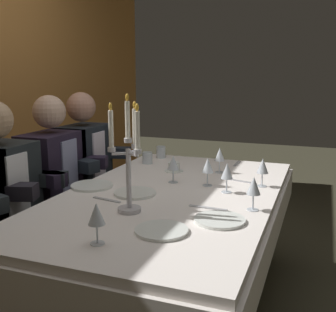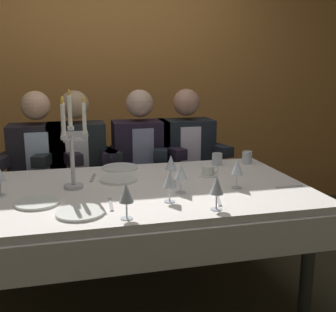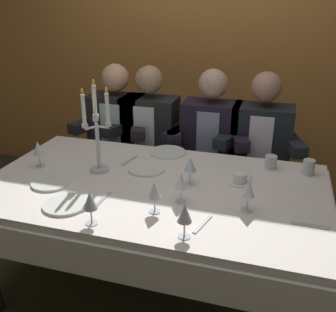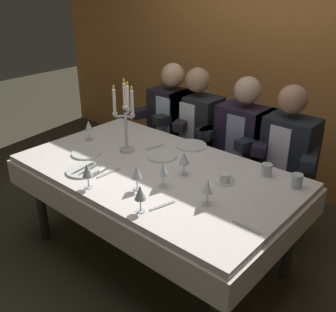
{
  "view_description": "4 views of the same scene",
  "coord_description": "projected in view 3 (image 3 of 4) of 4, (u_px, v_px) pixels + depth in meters",
  "views": [
    {
      "loc": [
        -2.04,
        -0.75,
        1.39
      ],
      "look_at": [
        0.13,
        0.06,
        0.91
      ],
      "focal_mm": 44.51,
      "sensor_mm": 36.0,
      "label": 1
    },
    {
      "loc": [
        -0.36,
        -2.19,
        1.41
      ],
      "look_at": [
        0.19,
        0.08,
        0.9
      ],
      "focal_mm": 43.49,
      "sensor_mm": 36.0,
      "label": 2
    },
    {
      "loc": [
        0.64,
        -1.82,
        1.71
      ],
      "look_at": [
        0.06,
        0.08,
        0.88
      ],
      "focal_mm": 41.13,
      "sensor_mm": 36.0,
      "label": 3
    },
    {
      "loc": [
        1.64,
        -1.75,
        1.95
      ],
      "look_at": [
        0.08,
        0.03,
        0.85
      ],
      "focal_mm": 41.97,
      "sensor_mm": 36.0,
      "label": 4
    }
  ],
  "objects": [
    {
      "name": "seated_diner_1",
      "position": [
        150.0,
        130.0,
        3.02
      ],
      "size": [
        0.63,
        0.48,
        1.24
      ],
      "color": "#2B2C24",
      "rests_on": "ground_plane"
    },
    {
      "name": "water_tumbler_1",
      "position": [
        309.0,
        167.0,
        2.25
      ],
      "size": [
        0.07,
        0.07,
        0.09
      ],
      "primitive_type": "cylinder",
      "color": "silver",
      "rests_on": "dining_table"
    },
    {
      "name": "wine_glass_1",
      "position": [
        181.0,
        181.0,
        1.92
      ],
      "size": [
        0.07,
        0.07,
        0.16
      ],
      "color": "silver",
      "rests_on": "dining_table"
    },
    {
      "name": "fork_1",
      "position": [
        130.0,
        161.0,
        2.44
      ],
      "size": [
        0.05,
        0.17,
        0.01
      ],
      "primitive_type": "cube",
      "rotation": [
        0.0,
        0.0,
        1.39
      ],
      "color": "#B7B7BC",
      "rests_on": "dining_table"
    },
    {
      "name": "dinner_plate_1",
      "position": [
        147.0,
        169.0,
        2.32
      ],
      "size": [
        0.23,
        0.23,
        0.01
      ],
      "primitive_type": "cylinder",
      "color": "white",
      "rests_on": "dining_table"
    },
    {
      "name": "wine_glass_2",
      "position": [
        248.0,
        189.0,
        1.84
      ],
      "size": [
        0.07,
        0.07,
        0.16
      ],
      "color": "silver",
      "rests_on": "dining_table"
    },
    {
      "name": "wine_glass_0",
      "position": [
        90.0,
        202.0,
        1.73
      ],
      "size": [
        0.07,
        0.07,
        0.16
      ],
      "color": "silver",
      "rests_on": "dining_table"
    },
    {
      "name": "seated_diner_3",
      "position": [
        261.0,
        141.0,
        2.79
      ],
      "size": [
        0.63,
        0.48,
        1.24
      ],
      "color": "#2B2C24",
      "rests_on": "ground_plane"
    },
    {
      "name": "knife_0",
      "position": [
        102.0,
        200.0,
        1.97
      ],
      "size": [
        0.03,
        0.19,
        0.01
      ],
      "primitive_type": "cube",
      "rotation": [
        0.0,
        0.0,
        1.53
      ],
      "color": "#B7B7BC",
      "rests_on": "dining_table"
    },
    {
      "name": "seated_diner_0",
      "position": [
        118.0,
        127.0,
        3.09
      ],
      "size": [
        0.63,
        0.48,
        1.24
      ],
      "color": "#2B2C24",
      "rests_on": "ground_plane"
    },
    {
      "name": "coffee_cup_0",
      "position": [
        240.0,
        179.0,
        2.15
      ],
      "size": [
        0.13,
        0.12,
        0.06
      ],
      "color": "white",
      "rests_on": "dining_table"
    },
    {
      "name": "water_tumbler_0",
      "position": [
        271.0,
        162.0,
        2.33
      ],
      "size": [
        0.07,
        0.07,
        0.08
      ],
      "primitive_type": "cylinder",
      "color": "silver",
      "rests_on": "dining_table"
    },
    {
      "name": "dinner_plate_3",
      "position": [
        168.0,
        152.0,
        2.57
      ],
      "size": [
        0.24,
        0.24,
        0.01
      ],
      "primitive_type": "cylinder",
      "color": "white",
      "rests_on": "dining_table"
    },
    {
      "name": "spoon_2",
      "position": [
        310.0,
        225.0,
        1.75
      ],
      "size": [
        0.17,
        0.02,
        0.01
      ],
      "primitive_type": "cube",
      "rotation": [
        0.0,
        0.0,
        -0.02
      ],
      "color": "#B7B7BC",
      "rests_on": "dining_table"
    },
    {
      "name": "ground_plane",
      "position": [
        155.0,
        288.0,
        2.43
      ],
      "size": [
        12.0,
        12.0,
        0.0
      ],
      "primitive_type": "plane",
      "color": "#3B3828"
    },
    {
      "name": "wine_glass_4",
      "position": [
        190.0,
        165.0,
        2.1
      ],
      "size": [
        0.07,
        0.07,
        0.16
      ],
      "color": "silver",
      "rests_on": "dining_table"
    },
    {
      "name": "seated_diner_2",
      "position": [
        211.0,
        136.0,
        2.89
      ],
      "size": [
        0.63,
        0.48,
        1.24
      ],
      "color": "#2B2C24",
      "rests_on": "ground_plane"
    },
    {
      "name": "wine_glass_5",
      "position": [
        185.0,
        214.0,
        1.63
      ],
      "size": [
        0.07,
        0.07,
        0.16
      ],
      "color": "silver",
      "rests_on": "dining_table"
    },
    {
      "name": "wine_glass_6",
      "position": [
        154.0,
        191.0,
        1.82
      ],
      "size": [
        0.07,
        0.07,
        0.16
      ],
      "color": "silver",
      "rests_on": "dining_table"
    },
    {
      "name": "candelabra",
      "position": [
        97.0,
        132.0,
        2.22
      ],
      "size": [
        0.15,
        0.17,
        0.55
      ],
      "color": "silver",
      "rests_on": "dining_table"
    },
    {
      "name": "dining_table",
      "position": [
        153.0,
        202.0,
        2.19
      ],
      "size": [
        1.94,
        1.14,
        0.74
      ],
      "color": "white",
      "rests_on": "ground_plane"
    },
    {
      "name": "dinner_plate_2",
      "position": [
        52.0,
        182.0,
        2.15
      ],
      "size": [
        0.22,
        0.22,
        0.01
      ],
      "primitive_type": "cylinder",
      "color": "white",
      "rests_on": "dining_table"
    },
    {
      "name": "fork_3",
      "position": [
        203.0,
        224.0,
        1.76
      ],
      "size": [
        0.06,
        0.17,
        0.01
      ],
      "primitive_type": "cube",
      "rotation": [
        0.0,
        0.0,
        1.32
      ],
      "color": "#B7B7BC",
      "rests_on": "dining_table"
    },
    {
      "name": "dinner_plate_0",
      "position": [
        66.0,
        204.0,
        1.92
      ],
      "size": [
        0.23,
        0.23,
        0.01
      ],
      "primitive_type": "cylinder",
      "color": "white",
      "rests_on": "dining_table"
    },
    {
      "name": "back_wall",
      "position": [
        213.0,
        40.0,
        3.38
      ],
      "size": [
        6.0,
        0.12,
        2.7
      ],
      "primitive_type": "cube",
      "color": "#CF853F",
      "rests_on": "ground_plane"
    },
    {
      "name": "wine_glass_3",
      "position": [
        38.0,
        149.0,
        2.32
      ],
      "size": [
        0.07,
        0.07,
        0.16
      ],
      "color": "silver",
      "rests_on": "dining_table"
    }
  ]
}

